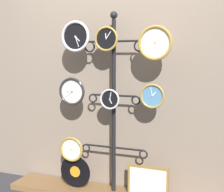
# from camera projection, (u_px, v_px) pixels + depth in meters

# --- Properties ---
(shop_wall) EXTENTS (4.40, 0.04, 2.80)m
(shop_wall) POSITION_uv_depth(u_px,v_px,m) (119.00, 59.00, 3.17)
(shop_wall) COLOR gray
(shop_wall) RESTS_ON ground_plane
(display_stand) EXTENTS (0.70, 0.38, 1.85)m
(display_stand) POSITION_uv_depth(u_px,v_px,m) (114.00, 135.00, 3.12)
(display_stand) COLOR black
(display_stand) RESTS_ON ground_plane
(clock_top_left) EXTENTS (0.30, 0.04, 0.30)m
(clock_top_left) POSITION_uv_depth(u_px,v_px,m) (76.00, 36.00, 3.02)
(clock_top_left) COLOR black
(clock_top_center) EXTENTS (0.24, 0.04, 0.24)m
(clock_top_center) POSITION_uv_depth(u_px,v_px,m) (106.00, 39.00, 2.95)
(clock_top_center) COLOR black
(clock_top_right) EXTENTS (0.31, 0.04, 0.31)m
(clock_top_right) POSITION_uv_depth(u_px,v_px,m) (155.00, 43.00, 2.76)
(clock_top_right) COLOR silver
(clock_middle_left) EXTENTS (0.28, 0.04, 0.28)m
(clock_middle_left) POSITION_uv_depth(u_px,v_px,m) (72.00, 92.00, 3.12)
(clock_middle_left) COLOR silver
(clock_middle_center) EXTENTS (0.20, 0.04, 0.20)m
(clock_middle_center) POSITION_uv_depth(u_px,v_px,m) (110.00, 99.00, 2.97)
(clock_middle_center) COLOR black
(clock_middle_right) EXTENTS (0.23, 0.04, 0.23)m
(clock_middle_right) POSITION_uv_depth(u_px,v_px,m) (152.00, 96.00, 2.85)
(clock_middle_right) COLOR #4C84B2
(clock_bottom_left) EXTENTS (0.26, 0.04, 0.26)m
(clock_bottom_left) POSITION_uv_depth(u_px,v_px,m) (72.00, 149.00, 3.19)
(clock_bottom_left) COLOR silver
(vinyl_record) EXTENTS (0.34, 0.01, 0.34)m
(vinyl_record) POSITION_uv_depth(u_px,v_px,m) (75.00, 172.00, 3.25)
(vinyl_record) COLOR black
(vinyl_record) RESTS_ON low_shelf
(picture_frame) EXTENTS (0.41, 0.02, 0.30)m
(picture_frame) POSITION_uv_depth(u_px,v_px,m) (148.00, 182.00, 3.03)
(picture_frame) COLOR olive
(picture_frame) RESTS_ON low_shelf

